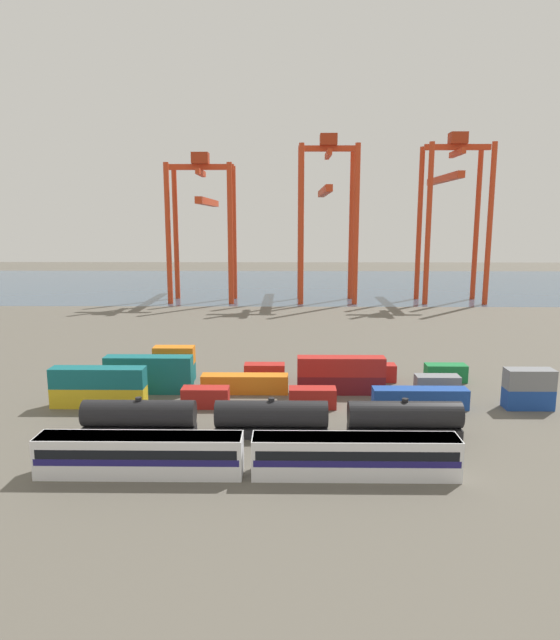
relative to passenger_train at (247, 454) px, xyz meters
name	(u,v)px	position (x,y,z in m)	size (l,w,h in m)	color
ground_plane	(332,341)	(12.72, 59.59, -2.14)	(420.00, 420.00, 0.00)	#5B564C
harbour_water	(311,284)	(12.72, 159.09, -2.14)	(400.00, 110.00, 0.01)	#384C60
passenger_train	(247,454)	(0.00, 0.00, 0.00)	(39.68, 3.14, 3.90)	silver
freight_tank_row	(271,418)	(1.99, 9.79, -0.05)	(42.09, 2.95, 4.41)	#232326
shipping_container_0	(99,397)	(-20.60, 19.45, -0.84)	(12.10, 2.44, 2.60)	gold
shipping_container_1	(98,377)	(-20.60, 19.45, 1.76)	(12.10, 2.44, 2.60)	#146066
shipping_container_2	(206,397)	(-6.80, 19.45, -0.84)	(6.04, 2.44, 2.60)	#AD211C
shipping_container_3	(312,398)	(7.00, 19.45, -0.84)	(6.04, 2.44, 2.60)	#AD211C
shipping_container_4	(420,398)	(20.80, 19.45, -0.84)	(12.10, 2.44, 2.60)	#1C4299
shipping_container_5	(528,399)	(34.60, 19.45, -0.84)	(6.04, 2.44, 2.60)	#1C4299
shipping_container_6	(529,379)	(34.60, 19.45, 1.76)	(6.04, 2.44, 2.60)	slate
shipping_container_8	(149,383)	(-15.57, 25.48, -0.84)	(12.10, 2.44, 2.60)	#146066
shipping_container_9	(149,365)	(-15.57, 25.48, 1.76)	(12.10, 2.44, 2.60)	#146066
shipping_container_10	(245,384)	(-2.18, 25.48, -0.84)	(12.10, 2.44, 2.60)	orange
shipping_container_11	(341,384)	(11.21, 25.48, -0.84)	(12.10, 2.44, 2.60)	maroon
shipping_container_12	(341,366)	(11.21, 25.48, 1.76)	(12.10, 2.44, 2.60)	#AD211C
shipping_container_13	(437,384)	(24.60, 25.48, -0.84)	(6.04, 2.44, 2.60)	slate
shipping_container_14	(175,372)	(-13.23, 31.51, -0.84)	(6.04, 2.44, 2.60)	#146066
shipping_container_15	(174,355)	(-13.23, 31.51, 1.76)	(6.04, 2.44, 2.60)	orange
shipping_container_16	(265,372)	(0.34, 31.51, -0.84)	(6.04, 2.44, 2.60)	#AD211C
shipping_container_17	(355,372)	(13.90, 31.51, -0.84)	(12.10, 2.44, 2.60)	#AD211C
shipping_container_18	(446,373)	(27.47, 31.51, -0.84)	(6.04, 2.44, 2.60)	#197538
gantry_crane_west	(203,213)	(-21.29, 118.18, 23.84)	(19.23, 39.12, 42.81)	red
gantry_crane_central	(327,203)	(15.30, 118.20, 26.54)	(17.06, 40.84, 47.85)	red
gantry_crane_east	(452,200)	(51.89, 117.45, 27.37)	(18.74, 35.96, 48.18)	red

